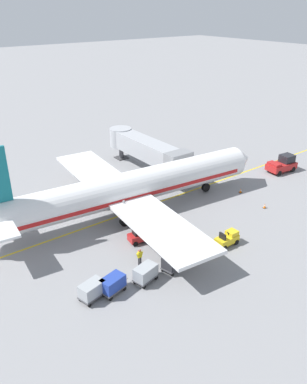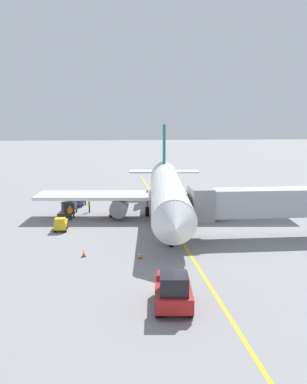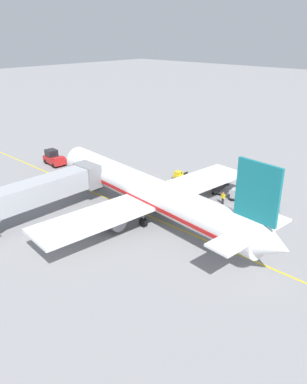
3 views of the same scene
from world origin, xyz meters
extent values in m
plane|color=gray|center=(0.00, 0.00, 0.00)|extent=(400.00, 400.00, 0.00)
cube|color=gold|center=(0.00, 0.00, 0.00)|extent=(0.24, 80.00, 0.01)
cylinder|color=white|center=(0.10, 0.45, 3.29)|extent=(6.87, 32.21, 3.70)
cube|color=red|center=(0.10, 0.45, 2.82)|extent=(6.65, 29.67, 0.44)
cone|color=white|center=(1.82, 17.57, 3.29)|extent=(3.85, 2.75, 3.63)
cube|color=black|center=(1.64, 15.77, 3.93)|extent=(2.87, 1.37, 0.60)
cube|color=white|center=(0.00, -0.54, 2.64)|extent=(30.37, 8.16, 0.36)
cylinder|color=gray|center=(-5.39, 0.80, 1.39)|extent=(2.31, 3.38, 2.00)
cylinder|color=gray|center=(5.56, -0.30, 1.39)|extent=(2.31, 3.38, 2.00)
cylinder|color=black|center=(1.22, 11.60, 0.55)|extent=(0.56, 1.14, 1.10)
cylinder|color=gray|center=(1.22, 11.60, 2.10)|extent=(0.24, 0.24, 2.00)
cylinder|color=black|center=(-2.38, -1.31, 0.55)|extent=(0.56, 1.14, 1.10)
cylinder|color=gray|center=(-2.38, -1.31, 2.10)|extent=(0.24, 0.24, 2.00)
cylinder|color=black|center=(2.19, -1.77, 0.55)|extent=(0.56, 1.14, 1.10)
cylinder|color=gray|center=(2.19, -1.77, 2.10)|extent=(0.24, 0.24, 2.00)
cube|color=#A8AAAF|center=(-8.37, 9.41, 3.49)|extent=(14.61, 2.80, 2.60)
cube|color=gray|center=(-1.86, 9.41, 3.49)|extent=(2.00, 3.50, 2.99)
cylinder|color=#A8AAAF|center=(-15.67, 9.41, 3.49)|extent=(3.36, 3.36, 2.86)
cylinder|color=#4C4C51|center=(-15.67, 9.41, 1.09)|extent=(0.70, 0.70, 2.19)
cube|color=#38383A|center=(-15.67, 9.41, 0.08)|extent=(1.80, 1.80, 0.16)
cube|color=#B21E1E|center=(3.04, 25.02, 0.85)|extent=(2.64, 4.60, 0.90)
cube|color=black|center=(3.15, 26.01, 1.85)|extent=(1.83, 2.01, 1.10)
cube|color=#B21E1E|center=(2.89, 23.49, 1.48)|extent=(1.97, 1.29, 0.36)
cylinder|color=black|center=(3.83, 23.50, 0.40)|extent=(0.43, 0.83, 0.80)
cylinder|color=black|center=(1.97, 23.70, 0.40)|extent=(0.43, 0.83, 0.80)
cylinder|color=black|center=(4.12, 26.35, 0.40)|extent=(0.43, 0.83, 0.80)
cylinder|color=black|center=(2.26, 26.54, 0.40)|extent=(0.43, 0.83, 0.80)
cube|color=gold|center=(11.71, 4.40, 0.63)|extent=(1.21, 2.51, 0.70)
cube|color=gold|center=(11.72, 5.09, 1.20)|extent=(1.03, 1.05, 0.44)
cube|color=black|center=(11.71, 3.71, 1.30)|extent=(0.84, 0.16, 0.64)
cylinder|color=black|center=(11.71, 4.52, 1.28)|extent=(0.08, 0.26, 0.54)
cylinder|color=black|center=(11.18, 5.28, 0.28)|extent=(0.20, 0.56, 0.56)
cylinder|color=black|center=(12.26, 5.27, 0.28)|extent=(0.20, 0.56, 0.56)
cylinder|color=black|center=(11.17, 3.53, 0.28)|extent=(0.20, 0.56, 0.56)
cylinder|color=black|center=(12.25, 3.52, 0.28)|extent=(0.20, 0.56, 0.56)
cube|color=#B21E1E|center=(5.86, -2.21, 0.63)|extent=(1.53, 2.64, 0.70)
cube|color=#B21E1E|center=(5.96, -1.53, 1.20)|extent=(1.15, 1.18, 0.44)
cube|color=black|center=(5.77, -2.90, 1.30)|extent=(0.85, 0.27, 0.64)
cylinder|color=black|center=(5.88, -2.09, 1.28)|extent=(0.11, 0.27, 0.54)
cylinder|color=black|center=(5.45, -1.27, 0.28)|extent=(0.27, 0.58, 0.56)
cylinder|color=black|center=(6.52, -1.42, 0.28)|extent=(0.27, 0.58, 0.56)
cylinder|color=black|center=(5.21, -3.01, 0.28)|extent=(0.27, 0.58, 0.56)
cylinder|color=black|center=(6.28, -3.16, 0.28)|extent=(0.27, 0.58, 0.56)
cube|color=#4C4C51|center=(11.55, -2.56, 0.42)|extent=(1.76, 2.44, 0.12)
cube|color=#2D2D33|center=(11.55, -2.56, 1.03)|extent=(1.67, 2.31, 1.10)
cylinder|color=#4C4C51|center=(11.23, -1.14, 0.41)|extent=(0.23, 0.70, 0.07)
cylinder|color=black|center=(10.83, -1.88, 0.18)|extent=(0.20, 0.38, 0.36)
cylinder|color=black|center=(11.90, -1.63, 0.18)|extent=(0.20, 0.38, 0.36)
cylinder|color=black|center=(11.20, -3.48, 0.18)|extent=(0.20, 0.38, 0.36)
cylinder|color=black|center=(12.28, -3.24, 0.18)|extent=(0.20, 0.38, 0.36)
cube|color=#4C4C51|center=(11.42, -5.61, 0.42)|extent=(1.76, 2.44, 0.12)
cube|color=#999EA3|center=(11.42, -5.61, 1.03)|extent=(1.67, 2.31, 1.10)
cylinder|color=#4C4C51|center=(11.10, -4.20, 0.41)|extent=(0.23, 0.70, 0.07)
cylinder|color=black|center=(10.70, -4.93, 0.18)|extent=(0.20, 0.38, 0.36)
cylinder|color=black|center=(11.77, -4.68, 0.18)|extent=(0.20, 0.38, 0.36)
cylinder|color=black|center=(11.07, -6.54, 0.18)|extent=(0.20, 0.38, 0.36)
cylinder|color=black|center=(12.15, -6.29, 0.18)|extent=(0.20, 0.38, 0.36)
cube|color=#4C4C51|center=(10.94, -8.70, 0.42)|extent=(1.76, 2.44, 0.12)
cube|color=#233D9E|center=(10.94, -8.70, 1.03)|extent=(1.67, 2.31, 1.10)
cylinder|color=#4C4C51|center=(10.61, -7.28, 0.41)|extent=(0.23, 0.70, 0.07)
cylinder|color=black|center=(10.21, -8.02, 0.18)|extent=(0.20, 0.38, 0.36)
cylinder|color=black|center=(11.29, -7.77, 0.18)|extent=(0.20, 0.38, 0.36)
cylinder|color=black|center=(10.59, -9.62, 0.18)|extent=(0.20, 0.38, 0.36)
cylinder|color=black|center=(11.66, -9.38, 0.18)|extent=(0.20, 0.38, 0.36)
cube|color=#4C4C51|center=(10.55, -10.48, 0.42)|extent=(1.76, 2.44, 0.12)
cube|color=#999EA3|center=(10.55, -10.48, 1.03)|extent=(1.67, 2.31, 1.10)
cylinder|color=#4C4C51|center=(10.23, -9.07, 0.41)|extent=(0.23, 0.70, 0.07)
cylinder|color=black|center=(9.83, -9.80, 0.18)|extent=(0.20, 0.38, 0.36)
cylinder|color=black|center=(10.91, -9.55, 0.18)|extent=(0.20, 0.38, 0.36)
cylinder|color=black|center=(10.20, -11.41, 0.18)|extent=(0.20, 0.38, 0.36)
cylinder|color=black|center=(11.28, -11.16, 0.18)|extent=(0.20, 0.38, 0.36)
cylinder|color=#232328|center=(9.09, -4.69, 0.42)|extent=(0.15, 0.15, 0.85)
cylinder|color=#232328|center=(9.11, -4.49, 0.42)|extent=(0.15, 0.15, 0.85)
cube|color=yellow|center=(9.10, -4.59, 1.15)|extent=(0.27, 0.40, 0.60)
cylinder|color=yellow|center=(9.08, -4.84, 1.10)|extent=(0.11, 0.23, 0.57)
cylinder|color=yellow|center=(9.12, -4.34, 1.10)|extent=(0.11, 0.23, 0.57)
sphere|color=#997051|center=(9.10, -4.59, 1.58)|extent=(0.22, 0.22, 0.22)
cube|color=red|center=(9.10, -4.59, 1.60)|extent=(0.10, 0.27, 0.10)
cylinder|color=#232328|center=(11.00, -0.23, 0.42)|extent=(0.15, 0.15, 0.85)
cylinder|color=#232328|center=(11.19, -0.18, 0.42)|extent=(0.15, 0.15, 0.85)
cube|color=orange|center=(11.10, -0.21, 1.15)|extent=(0.43, 0.33, 0.60)
cylinder|color=orange|center=(10.86, -0.27, 1.10)|extent=(0.24, 0.14, 0.57)
cylinder|color=orange|center=(11.34, -0.15, 1.10)|extent=(0.24, 0.14, 0.57)
sphere|color=beige|center=(11.10, -0.21, 1.58)|extent=(0.22, 0.22, 0.22)
cube|color=red|center=(11.10, -0.21, 1.60)|extent=(0.28, 0.14, 0.10)
cube|color=black|center=(4.31, 14.90, 0.02)|extent=(0.36, 0.36, 0.04)
cone|color=orange|center=(4.31, 14.90, 0.32)|extent=(0.30, 0.30, 0.55)
cylinder|color=white|center=(4.31, 14.90, 0.34)|extent=(0.21, 0.21, 0.06)
cube|color=black|center=(8.95, 13.95, 0.02)|extent=(0.36, 0.36, 0.04)
cone|color=orange|center=(8.95, 13.95, 0.32)|extent=(0.30, 0.30, 0.55)
cylinder|color=white|center=(8.95, 13.95, 0.34)|extent=(0.21, 0.21, 0.06)
camera|label=1|loc=(34.09, -21.92, 22.34)|focal=36.71mm
camera|label=2|loc=(7.00, 51.40, 11.36)|focal=43.02mm
camera|label=3|loc=(-29.70, -28.45, 20.91)|focal=35.15mm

